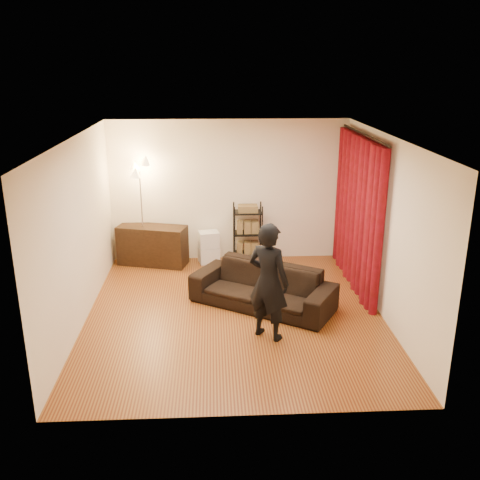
{
  "coord_description": "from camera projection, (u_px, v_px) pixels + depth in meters",
  "views": [
    {
      "loc": [
        -0.3,
        -7.45,
        3.71
      ],
      "look_at": [
        0.1,
        0.3,
        1.1
      ],
      "focal_mm": 40.0,
      "sensor_mm": 36.0,
      "label": 1
    }
  ],
  "objects": [
    {
      "name": "media_cabinet",
      "position": [
        153.0,
        245.0,
        10.16
      ],
      "size": [
        1.37,
        0.81,
        0.75
      ],
      "primitive_type": "cube",
      "rotation": [
        0.0,
        0.0,
        -0.27
      ],
      "color": "black",
      "rests_on": "ground"
    },
    {
      "name": "wall_right",
      "position": [
        385.0,
        228.0,
        7.93
      ],
      "size": [
        0.0,
        5.0,
        5.0
      ],
      "primitive_type": "plane",
      "rotation": [
        1.57,
        0.0,
        -1.57
      ],
      "color": "#FAEBCF",
      "rests_on": "ground"
    },
    {
      "name": "curtain",
      "position": [
        357.0,
        213.0,
        9.01
      ],
      "size": [
        0.22,
        2.65,
        2.55
      ],
      "primitive_type": null,
      "color": "maroon",
      "rests_on": "ground"
    },
    {
      "name": "wire_shelf",
      "position": [
        248.0,
        233.0,
        10.24
      ],
      "size": [
        0.62,
        0.52,
        1.15
      ],
      "primitive_type": null,
      "rotation": [
        0.0,
        0.0,
        -0.36
      ],
      "color": "black",
      "rests_on": "ground"
    },
    {
      "name": "storage_boxes",
      "position": [
        209.0,
        247.0,
        10.25
      ],
      "size": [
        0.42,
        0.36,
        0.62
      ],
      "primitive_type": null,
      "rotation": [
        0.0,
        0.0,
        0.17
      ],
      "color": "silver",
      "rests_on": "ground"
    },
    {
      "name": "floor",
      "position": [
        235.0,
        314.0,
        8.25
      ],
      "size": [
        5.0,
        5.0,
        0.0
      ],
      "primitive_type": "plane",
      "color": "#915B22",
      "rests_on": "ground"
    },
    {
      "name": "sofa",
      "position": [
        262.0,
        287.0,
        8.41
      ],
      "size": [
        2.37,
        1.92,
        0.65
      ],
      "primitive_type": "imported",
      "rotation": [
        0.0,
        0.0,
        -0.55
      ],
      "color": "black",
      "rests_on": "ground"
    },
    {
      "name": "floor_lamp",
      "position": [
        142.0,
        214.0,
        9.91
      ],
      "size": [
        0.41,
        0.41,
        2.02
      ],
      "primitive_type": null,
      "rotation": [
        0.0,
        0.0,
        0.13
      ],
      "color": "silver",
      "rests_on": "ground"
    },
    {
      "name": "wall_front",
      "position": [
        244.0,
        304.0,
        5.45
      ],
      "size": [
        5.0,
        0.0,
        5.0
      ],
      "primitive_type": "plane",
      "rotation": [
        -1.57,
        0.0,
        0.0
      ],
      "color": "#FAEBCF",
      "rests_on": "ground"
    },
    {
      "name": "ceiling",
      "position": [
        234.0,
        137.0,
        7.39
      ],
      "size": [
        5.0,
        5.0,
        0.0
      ],
      "primitive_type": "plane",
      "rotation": [
        3.14,
        0.0,
        0.0
      ],
      "color": "white",
      "rests_on": "ground"
    },
    {
      "name": "wall_back",
      "position": [
        229.0,
        191.0,
        10.18
      ],
      "size": [
        5.0,
        0.0,
        5.0
      ],
      "primitive_type": "plane",
      "rotation": [
        1.57,
        0.0,
        0.0
      ],
      "color": "#FAEBCF",
      "rests_on": "ground"
    },
    {
      "name": "curtain_rod",
      "position": [
        364.0,
        135.0,
        8.6
      ],
      "size": [
        0.04,
        2.65,
        0.04
      ],
      "primitive_type": "cylinder",
      "rotation": [
        1.57,
        0.0,
        0.0
      ],
      "color": "black",
      "rests_on": "wall_right"
    },
    {
      "name": "wall_left",
      "position": [
        79.0,
        233.0,
        7.71
      ],
      "size": [
        0.0,
        5.0,
        5.0
      ],
      "primitive_type": "plane",
      "rotation": [
        1.57,
        0.0,
        1.57
      ],
      "color": "#FAEBCF",
      "rests_on": "ground"
    },
    {
      "name": "person",
      "position": [
        268.0,
        282.0,
        7.31
      ],
      "size": [
        0.73,
        0.69,
        1.68
      ],
      "primitive_type": "imported",
      "rotation": [
        0.0,
        0.0,
        2.51
      ],
      "color": "black",
      "rests_on": "ground"
    }
  ]
}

